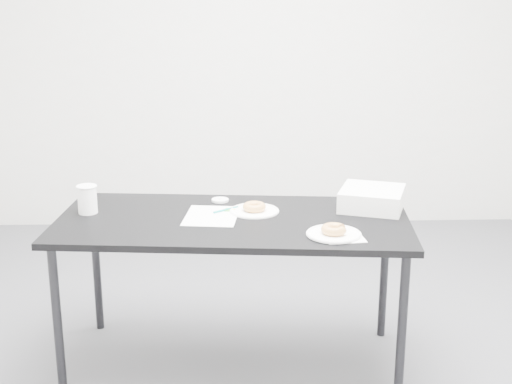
{
  "coord_description": "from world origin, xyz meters",
  "views": [
    {
      "loc": [
        -0.2,
        -3.25,
        1.79
      ],
      "look_at": [
        -0.08,
        0.02,
        0.83
      ],
      "focal_mm": 50.0,
      "sensor_mm": 36.0,
      "label": 1
    }
  ],
  "objects_px": {
    "donut_near": "(334,229)",
    "coffee_cup": "(87,199)",
    "table": "(233,230)",
    "plate_far": "(254,211)",
    "donut_far": "(254,207)",
    "scorecard": "(211,216)",
    "bakery_box": "(372,198)",
    "pen": "(226,210)",
    "plate_near": "(334,234)"
  },
  "relations": [
    {
      "from": "scorecard",
      "to": "coffee_cup",
      "type": "xyz_separation_m",
      "value": [
        -0.59,
        0.07,
        0.07
      ]
    },
    {
      "from": "scorecard",
      "to": "pen",
      "type": "height_order",
      "value": "pen"
    },
    {
      "from": "table",
      "to": "donut_near",
      "type": "distance_m",
      "value": 0.51
    },
    {
      "from": "scorecard",
      "to": "plate_near",
      "type": "bearing_deg",
      "value": -21.27
    },
    {
      "from": "scorecard",
      "to": "bakery_box",
      "type": "distance_m",
      "value": 0.78
    },
    {
      "from": "donut_near",
      "to": "plate_far",
      "type": "relative_size",
      "value": 0.48
    },
    {
      "from": "donut_far",
      "to": "donut_near",
      "type": "bearing_deg",
      "value": -46.12
    },
    {
      "from": "plate_near",
      "to": "plate_far",
      "type": "height_order",
      "value": "plate_near"
    },
    {
      "from": "scorecard",
      "to": "donut_far",
      "type": "bearing_deg",
      "value": 23.29
    },
    {
      "from": "pen",
      "to": "plate_near",
      "type": "relative_size",
      "value": 0.6
    },
    {
      "from": "scorecard",
      "to": "pen",
      "type": "bearing_deg",
      "value": 54.82
    },
    {
      "from": "plate_near",
      "to": "donut_far",
      "type": "bearing_deg",
      "value": 133.88
    },
    {
      "from": "table",
      "to": "pen",
      "type": "distance_m",
      "value": 0.13
    },
    {
      "from": "plate_near",
      "to": "donut_near",
      "type": "bearing_deg",
      "value": 0.0
    },
    {
      "from": "pen",
      "to": "coffee_cup",
      "type": "xyz_separation_m",
      "value": [
        -0.65,
        -0.01,
        0.06
      ]
    },
    {
      "from": "pen",
      "to": "plate_far",
      "type": "xyz_separation_m",
      "value": [
        0.14,
        -0.01,
        -0.0
      ]
    },
    {
      "from": "pen",
      "to": "plate_near",
      "type": "distance_m",
      "value": 0.59
    },
    {
      "from": "plate_near",
      "to": "bakery_box",
      "type": "distance_m",
      "value": 0.45
    },
    {
      "from": "coffee_cup",
      "to": "scorecard",
      "type": "bearing_deg",
      "value": -6.75
    },
    {
      "from": "table",
      "to": "donut_far",
      "type": "height_order",
      "value": "donut_far"
    },
    {
      "from": "donut_near",
      "to": "bakery_box",
      "type": "relative_size",
      "value": 0.38
    },
    {
      "from": "table",
      "to": "donut_far",
      "type": "xyz_separation_m",
      "value": [
        0.1,
        0.1,
        0.08
      ]
    },
    {
      "from": "table",
      "to": "plate_near",
      "type": "distance_m",
      "value": 0.5
    },
    {
      "from": "plate_near",
      "to": "coffee_cup",
      "type": "height_order",
      "value": "coffee_cup"
    },
    {
      "from": "table",
      "to": "plate_far",
      "type": "distance_m",
      "value": 0.15
    },
    {
      "from": "pen",
      "to": "bakery_box",
      "type": "height_order",
      "value": "bakery_box"
    },
    {
      "from": "donut_near",
      "to": "plate_far",
      "type": "xyz_separation_m",
      "value": [
        -0.33,
        0.34,
        -0.02
      ]
    },
    {
      "from": "pen",
      "to": "donut_near",
      "type": "distance_m",
      "value": 0.59
    },
    {
      "from": "pen",
      "to": "plate_far",
      "type": "distance_m",
      "value": 0.14
    },
    {
      "from": "coffee_cup",
      "to": "donut_near",
      "type": "bearing_deg",
      "value": -17.55
    },
    {
      "from": "donut_near",
      "to": "bakery_box",
      "type": "distance_m",
      "value": 0.45
    },
    {
      "from": "table",
      "to": "pen",
      "type": "xyz_separation_m",
      "value": [
        -0.03,
        0.11,
        0.06
      ]
    },
    {
      "from": "donut_far",
      "to": "coffee_cup",
      "type": "bearing_deg",
      "value": 179.33
    },
    {
      "from": "donut_near",
      "to": "donut_far",
      "type": "xyz_separation_m",
      "value": [
        -0.33,
        0.34,
        -0.0
      ]
    },
    {
      "from": "table",
      "to": "plate_far",
      "type": "relative_size",
      "value": 7.18
    },
    {
      "from": "plate_far",
      "to": "donut_far",
      "type": "bearing_deg",
      "value": 0.0
    },
    {
      "from": "plate_far",
      "to": "coffee_cup",
      "type": "relative_size",
      "value": 1.74
    },
    {
      "from": "table",
      "to": "donut_near",
      "type": "height_order",
      "value": "donut_near"
    },
    {
      "from": "pen",
      "to": "bakery_box",
      "type": "bearing_deg",
      "value": -34.26
    },
    {
      "from": "scorecard",
      "to": "plate_near",
      "type": "xyz_separation_m",
      "value": [
        0.53,
        -0.28,
        0.01
      ]
    },
    {
      "from": "donut_near",
      "to": "bakery_box",
      "type": "bearing_deg",
      "value": 58.16
    },
    {
      "from": "donut_near",
      "to": "coffee_cup",
      "type": "relative_size",
      "value": 0.83
    },
    {
      "from": "pen",
      "to": "donut_near",
      "type": "bearing_deg",
      "value": -73.75
    },
    {
      "from": "table",
      "to": "donut_near",
      "type": "relative_size",
      "value": 15.1
    },
    {
      "from": "scorecard",
      "to": "pen",
      "type": "relative_size",
      "value": 2.15
    },
    {
      "from": "pen",
      "to": "donut_far",
      "type": "relative_size",
      "value": 1.29
    },
    {
      "from": "plate_far",
      "to": "bakery_box",
      "type": "bearing_deg",
      "value": 3.85
    },
    {
      "from": "donut_far",
      "to": "bakery_box",
      "type": "relative_size",
      "value": 0.38
    },
    {
      "from": "table",
      "to": "bakery_box",
      "type": "distance_m",
      "value": 0.69
    },
    {
      "from": "scorecard",
      "to": "bakery_box",
      "type": "xyz_separation_m",
      "value": [
        0.77,
        0.1,
        0.05
      ]
    }
  ]
}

